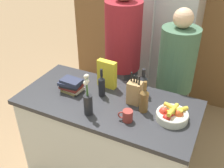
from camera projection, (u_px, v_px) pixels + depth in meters
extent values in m
cube|color=silver|center=(108.00, 140.00, 2.53)|extent=(1.51, 0.72, 0.85)
cube|color=#2D2D33|center=(107.00, 103.00, 2.29)|extent=(1.58, 0.75, 0.04)
cube|color=brown|center=(167.00, 5.00, 3.37)|extent=(2.78, 0.12, 2.60)
cube|color=#B7B7BC|center=(163.00, 38.00, 3.23)|extent=(0.78, 0.60, 1.98)
cylinder|color=#B7B7BC|center=(151.00, 39.00, 2.96)|extent=(0.02, 0.02, 1.09)
cylinder|color=silver|center=(172.00, 116.00, 2.06)|extent=(0.25, 0.25, 0.06)
torus|color=silver|center=(173.00, 113.00, 2.04)|extent=(0.25, 0.25, 0.02)
sphere|color=#99B233|center=(171.00, 113.00, 2.04)|extent=(0.07, 0.07, 0.07)
sphere|color=red|center=(166.00, 118.00, 1.99)|extent=(0.06, 0.06, 0.06)
sphere|color=red|center=(164.00, 111.00, 2.05)|extent=(0.07, 0.07, 0.07)
sphere|color=red|center=(170.00, 114.00, 2.04)|extent=(0.07, 0.07, 0.07)
sphere|color=#C64C23|center=(178.00, 113.00, 2.03)|extent=(0.08, 0.08, 0.08)
cylinder|color=yellow|center=(177.00, 110.00, 2.04)|extent=(0.15, 0.15, 0.03)
cylinder|color=yellow|center=(173.00, 108.00, 2.05)|extent=(0.16, 0.08, 0.03)
cylinder|color=yellow|center=(173.00, 110.00, 2.01)|extent=(0.06, 0.17, 0.03)
cube|color=tan|center=(135.00, 93.00, 2.21)|extent=(0.11, 0.10, 0.20)
cylinder|color=black|center=(131.00, 77.00, 2.16)|extent=(0.01, 0.01, 0.09)
cylinder|color=black|center=(134.00, 79.00, 2.16)|extent=(0.01, 0.01, 0.07)
cylinder|color=black|center=(137.00, 80.00, 2.14)|extent=(0.01, 0.01, 0.07)
cylinder|color=black|center=(139.00, 81.00, 2.11)|extent=(0.01, 0.01, 0.08)
cylinder|color=#232328|center=(88.00, 105.00, 2.09)|extent=(0.07, 0.07, 0.18)
cylinder|color=#477538|center=(88.00, 88.00, 2.00)|extent=(0.01, 0.01, 0.14)
sphere|color=white|center=(87.00, 81.00, 1.96)|extent=(0.03, 0.03, 0.03)
cylinder|color=#477538|center=(87.00, 86.00, 1.99)|extent=(0.01, 0.01, 0.17)
sphere|color=white|center=(87.00, 76.00, 1.95)|extent=(0.03, 0.03, 0.03)
cylinder|color=#477538|center=(87.00, 87.00, 2.00)|extent=(0.02, 0.01, 0.15)
sphere|color=white|center=(87.00, 79.00, 1.97)|extent=(0.03, 0.03, 0.03)
cylinder|color=#477538|center=(87.00, 86.00, 2.00)|extent=(0.01, 0.02, 0.17)
sphere|color=white|center=(86.00, 77.00, 1.95)|extent=(0.03, 0.03, 0.03)
cylinder|color=#477538|center=(87.00, 89.00, 2.01)|extent=(0.01, 0.01, 0.12)
sphere|color=white|center=(86.00, 83.00, 1.97)|extent=(0.04, 0.04, 0.04)
cylinder|color=#477538|center=(87.00, 86.00, 1.99)|extent=(0.02, 0.01, 0.18)
sphere|color=white|center=(86.00, 76.00, 1.94)|extent=(0.03, 0.03, 0.03)
cube|color=yellow|center=(107.00, 74.00, 2.42)|extent=(0.18, 0.07, 0.26)
cylinder|color=#99332D|center=(128.00, 116.00, 2.03)|extent=(0.08, 0.08, 0.09)
torus|color=#99332D|center=(122.00, 115.00, 2.04)|extent=(0.07, 0.03, 0.06)
cube|color=#99844C|center=(72.00, 90.00, 2.41)|extent=(0.17, 0.15, 0.02)
cube|color=#B7A88E|center=(73.00, 89.00, 2.40)|extent=(0.20, 0.15, 0.02)
cube|color=maroon|center=(71.00, 87.00, 2.39)|extent=(0.18, 0.15, 0.02)
cube|color=#232328|center=(71.00, 85.00, 2.38)|extent=(0.19, 0.16, 0.02)
cube|color=#2D334C|center=(70.00, 83.00, 2.36)|extent=(0.21, 0.15, 0.03)
cube|color=#2D334C|center=(71.00, 81.00, 2.34)|extent=(0.19, 0.13, 0.02)
cylinder|color=black|center=(102.00, 88.00, 2.31)|extent=(0.06, 0.06, 0.16)
cone|color=black|center=(102.00, 78.00, 2.26)|extent=(0.06, 0.06, 0.03)
cylinder|color=black|center=(101.00, 73.00, 2.23)|extent=(0.02, 0.02, 0.07)
cylinder|color=black|center=(143.00, 87.00, 2.33)|extent=(0.08, 0.08, 0.16)
cone|color=black|center=(143.00, 77.00, 2.28)|extent=(0.08, 0.08, 0.03)
cylinder|color=black|center=(144.00, 73.00, 2.25)|extent=(0.03, 0.03, 0.07)
cylinder|color=brown|center=(144.00, 102.00, 2.12)|extent=(0.07, 0.07, 0.17)
cone|color=brown|center=(145.00, 91.00, 2.06)|extent=(0.07, 0.07, 0.03)
cylinder|color=brown|center=(145.00, 86.00, 2.03)|extent=(0.03, 0.03, 0.07)
cube|color=#383842|center=(122.00, 98.00, 3.12)|extent=(0.35, 0.31, 0.86)
cylinder|color=maroon|center=(123.00, 36.00, 2.70)|extent=(0.38, 0.38, 0.71)
cube|color=#383842|center=(169.00, 116.00, 2.91)|extent=(0.28, 0.19, 0.76)
cylinder|color=#42664C|center=(177.00, 59.00, 2.54)|extent=(0.36, 0.36, 0.64)
sphere|color=#DBAD89|center=(183.00, 18.00, 2.32)|extent=(0.18, 0.18, 0.18)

